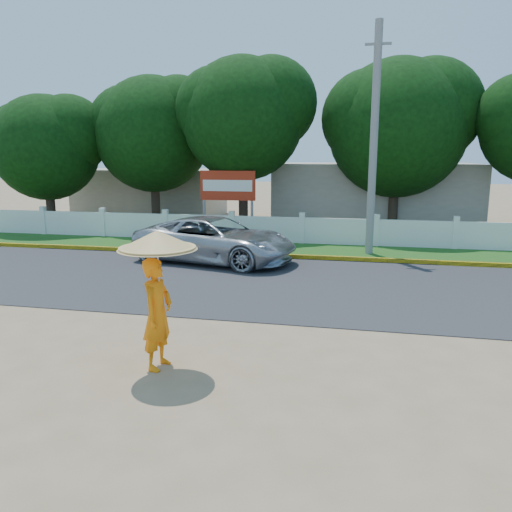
{
  "coord_description": "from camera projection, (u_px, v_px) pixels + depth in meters",
  "views": [
    {
      "loc": [
        2.37,
        -9.19,
        3.62
      ],
      "look_at": [
        0.0,
        2.0,
        1.3
      ],
      "focal_mm": 35.0,
      "sensor_mm": 36.0,
      "label": 1
    }
  ],
  "objects": [
    {
      "name": "fence",
      "position": [
        302.0,
        231.0,
        20.64
      ],
      "size": [
        40.0,
        0.1,
        1.1
      ],
      "primitive_type": "cube",
      "color": "silver",
      "rests_on": "ground"
    },
    {
      "name": "building_near",
      "position": [
        374.0,
        194.0,
        26.35
      ],
      "size": [
        10.0,
        6.0,
        3.2
      ],
      "primitive_type": "cube",
      "color": "#B7AD99",
      "rests_on": "ground"
    },
    {
      "name": "billboard",
      "position": [
        228.0,
        189.0,
        22.08
      ],
      "size": [
        2.5,
        0.13,
        2.95
      ],
      "color": "gray",
      "rests_on": "ground"
    },
    {
      "name": "grass_verge",
      "position": [
        297.0,
        250.0,
        19.36
      ],
      "size": [
        60.0,
        3.5,
        0.03
      ],
      "primitive_type": "cube",
      "color": "#2D601E",
      "rests_on": "ground"
    },
    {
      "name": "tree_row",
      "position": [
        404.0,
        127.0,
        22.04
      ],
      "size": [
        37.17,
        7.63,
        8.64
      ],
      "color": "#473828",
      "rests_on": "ground"
    },
    {
      "name": "building_far",
      "position": [
        152.0,
        193.0,
        29.98
      ],
      "size": [
        8.0,
        5.0,
        2.8
      ],
      "primitive_type": "cube",
      "color": "#B7AD99",
      "rests_on": "ground"
    },
    {
      "name": "utility_pole",
      "position": [
        374.0,
        142.0,
        17.76
      ],
      "size": [
        0.28,
        0.28,
        8.17
      ],
      "primitive_type": "cylinder",
      "color": "gray",
      "rests_on": "ground"
    },
    {
      "name": "monk_with_parasol",
      "position": [
        157.0,
        280.0,
        8.36
      ],
      "size": [
        1.32,
        1.32,
        2.41
      ],
      "color": "orange",
      "rests_on": "ground"
    },
    {
      "name": "road",
      "position": [
        274.0,
        283.0,
        14.32
      ],
      "size": [
        60.0,
        7.0,
        0.02
      ],
      "primitive_type": "cube",
      "color": "#38383A",
      "rests_on": "ground"
    },
    {
      "name": "vehicle",
      "position": [
        215.0,
        240.0,
        17.08
      ],
      "size": [
        6.0,
        3.71,
        1.55
      ],
      "primitive_type": "imported",
      "rotation": [
        0.0,
        0.0,
        1.35
      ],
      "color": "#ABAFB3",
      "rests_on": "ground"
    },
    {
      "name": "ground",
      "position": [
        235.0,
        339.0,
        10.01
      ],
      "size": [
        120.0,
        120.0,
        0.0
      ],
      "primitive_type": "plane",
      "color": "#9E8460",
      "rests_on": "ground"
    },
    {
      "name": "curb",
      "position": [
        291.0,
        257.0,
        17.72
      ],
      "size": [
        40.0,
        0.18,
        0.16
      ],
      "primitive_type": "cube",
      "color": "yellow",
      "rests_on": "ground"
    }
  ]
}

